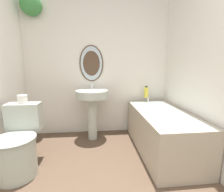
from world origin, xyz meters
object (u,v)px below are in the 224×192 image
(pedestal_sink, at_px, (92,102))
(shampoo_bottle, at_px, (146,92))
(toilet_paper_roll, at_px, (22,99))
(bathtub, at_px, (161,130))
(toilet, at_px, (18,146))

(pedestal_sink, height_order, shampoo_bottle, pedestal_sink)
(toilet_paper_roll, bearing_deg, bathtub, 2.31)
(toilet, bearing_deg, toilet_paper_roll, 90.00)
(bathtub, distance_m, shampoo_bottle, 0.77)
(bathtub, relative_size, shampoo_bottle, 7.30)
(toilet, bearing_deg, pedestal_sink, 43.50)
(shampoo_bottle, bearing_deg, pedestal_sink, -170.69)
(pedestal_sink, height_order, bathtub, pedestal_sink)
(shampoo_bottle, height_order, toilet_paper_roll, toilet_paper_roll)
(bathtub, height_order, toilet_paper_roll, toilet_paper_roll)
(toilet, bearing_deg, shampoo_bottle, 27.91)
(pedestal_sink, bearing_deg, toilet, -136.50)
(bathtub, relative_size, toilet_paper_roll, 13.14)
(shampoo_bottle, bearing_deg, bathtub, -86.55)
(pedestal_sink, xyz_separation_m, bathtub, (0.98, -0.47, -0.32))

